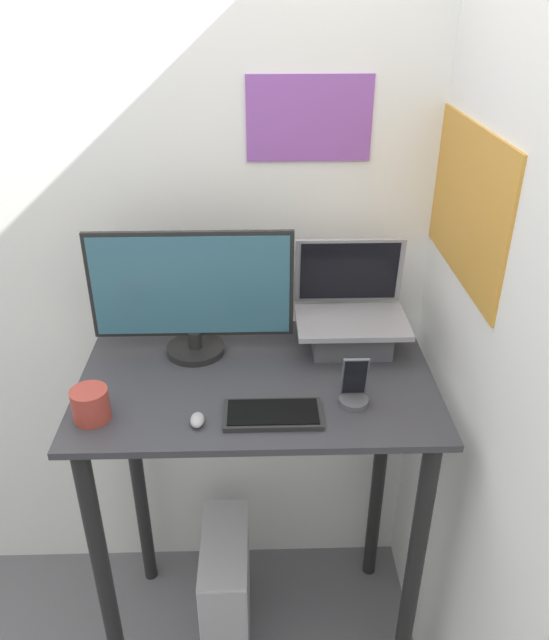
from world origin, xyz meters
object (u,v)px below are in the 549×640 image
Objects in this scene: keyboard at (273,414)px; mouse at (197,420)px; laptop at (351,322)px; monitor at (192,295)px; cell_phone at (354,390)px; computer_tower at (226,584)px.

mouse reaches higher than keyboard.
laptop is 0.56× the size of monitor.
cell_phone is at bearing -95.55° from laptop.
mouse is at bearing -84.65° from monitor.
monitor is 1.35× the size of computer_tower.
laptop is at bearing 2.33° from monitor.
monitor is at bearing 121.84° from computer_tower.
cell_phone reaches higher than keyboard.
cell_phone is (0.44, -0.27, -0.15)m from monitor.
computer_tower is (-0.41, -0.12, -1.01)m from laptop.
computer_tower is at bearing -164.02° from laptop.
computer_tower is (-0.38, 0.17, -0.97)m from cell_phone.
monitor is 0.39m from mouse.
cell_phone is (0.21, 0.05, 0.03)m from keyboard.
monitor is at bearing 95.35° from mouse.
laptop reaches higher than cell_phone.
computer_tower is (0.06, -0.10, -1.12)m from monitor.
keyboard is at bearing -54.15° from computer_tower.
laptop is 1.10m from computer_tower.
laptop is 0.43m from keyboard.
keyboard is at bearing -125.31° from laptop.
laptop reaches higher than keyboard.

